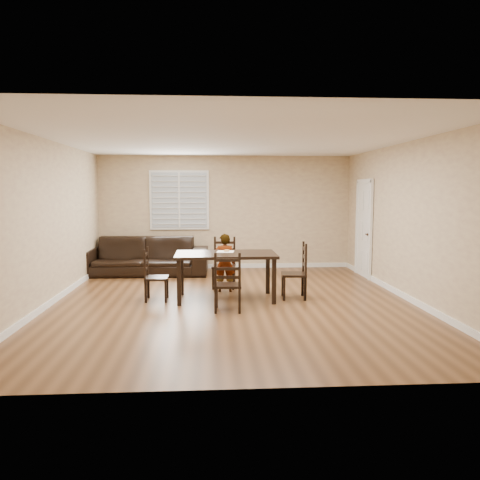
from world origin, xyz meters
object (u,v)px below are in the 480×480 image
object	(u,v)px
chair_near	(224,264)
child	(225,263)
chair_left	(150,277)
sofa	(144,256)
chair_far	(228,285)
chair_right	(300,273)
dining_table	(226,258)
donut	(227,250)

from	to	relation	value
chair_near	child	size ratio (longest dim) A/B	0.90
chair_left	child	xyz separation A→B (m)	(1.29, 0.63, 0.13)
chair_near	child	distance (m)	0.47
child	sofa	xyz separation A→B (m)	(-1.74, 1.95, -0.13)
chair_far	sofa	size ratio (longest dim) A/B	0.33
chair_near	chair_right	xyz separation A→B (m)	(1.29, -1.09, 0.00)
chair_near	chair_far	bearing A→B (deg)	-83.58
chair_far	chair_left	bearing A→B (deg)	-31.17
chair_near	chair_left	distance (m)	1.70
chair_left	sofa	world-z (taller)	chair_left
chair_right	child	world-z (taller)	child
dining_table	chair_near	distance (m)	1.12
chair_near	dining_table	bearing A→B (deg)	-83.71
chair_far	donut	world-z (taller)	chair_far
chair_right	child	distance (m)	1.45
child	sofa	distance (m)	2.62
dining_table	donut	xyz separation A→B (m)	(0.02, 0.19, 0.11)
chair_near	donut	size ratio (longest dim) A/B	10.15
chair_near	child	bearing A→B (deg)	-84.75
sofa	chair_right	bearing A→B (deg)	-38.79
child	donut	xyz separation A→B (m)	(0.02, -0.43, 0.29)
child	donut	world-z (taller)	child
dining_table	chair_right	bearing A→B (deg)	-0.46
chair_far	chair_left	distance (m)	1.57
chair_left	chair_right	world-z (taller)	chair_right
donut	sofa	xyz separation A→B (m)	(-1.77, 2.38, -0.41)
chair_right	chair_near	bearing A→B (deg)	-125.43
chair_left	donut	bearing A→B (deg)	-81.51
chair_left	child	distance (m)	1.44
chair_near	sofa	bearing A→B (deg)	146.53
chair_far	donut	distance (m)	1.16
child	donut	distance (m)	0.52
chair_far	chair_left	xyz separation A→B (m)	(-1.29, 0.89, -0.01)
dining_table	child	distance (m)	0.65
dining_table	donut	world-z (taller)	donut
chair_left	child	world-z (taller)	child
chair_left	sofa	size ratio (longest dim) A/B	0.32
chair_near	chair_right	world-z (taller)	chair_right
chair_far	child	xyz separation A→B (m)	(0.00, 1.52, 0.12)
chair_near	chair_right	bearing A→B (deg)	-33.36
sofa	chair_left	bearing A→B (deg)	-78.53
chair_far	sofa	bearing A→B (deg)	-59.78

